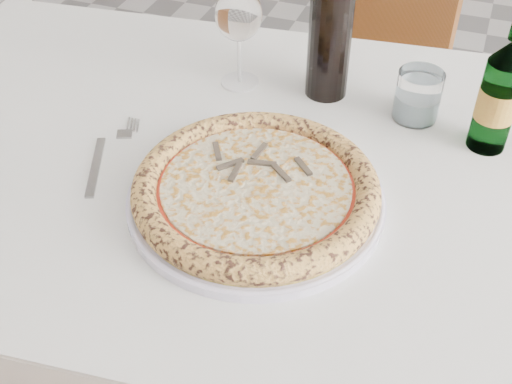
% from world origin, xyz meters
% --- Properties ---
extents(dining_table, '(1.44, 0.95, 0.76)m').
position_xyz_m(dining_table, '(-0.14, 0.26, 0.66)').
color(dining_table, brown).
rests_on(dining_table, floor).
extents(chair_far, '(0.47, 0.47, 0.93)m').
position_xyz_m(chair_far, '(-0.18, 1.05, 0.53)').
color(chair_far, brown).
rests_on(chair_far, floor).
extents(plate, '(0.35, 0.35, 0.02)m').
position_xyz_m(plate, '(-0.14, 0.16, 0.76)').
color(plate, white).
rests_on(plate, dining_table).
extents(pizza, '(0.33, 0.33, 0.03)m').
position_xyz_m(pizza, '(-0.14, 0.16, 0.78)').
color(pizza, gold).
rests_on(pizza, plate).
extents(fork, '(0.07, 0.19, 0.00)m').
position_xyz_m(fork, '(-0.39, 0.18, 0.76)').
color(fork, gray).
rests_on(fork, dining_table).
extents(wine_glass, '(0.08, 0.08, 0.17)m').
position_xyz_m(wine_glass, '(-0.28, 0.44, 0.88)').
color(wine_glass, silver).
rests_on(wine_glass, dining_table).
extents(tumbler, '(0.07, 0.07, 0.08)m').
position_xyz_m(tumbler, '(0.02, 0.44, 0.79)').
color(tumbler, white).
rests_on(tumbler, dining_table).
extents(beer_bottle, '(0.06, 0.06, 0.22)m').
position_xyz_m(beer_bottle, '(0.13, 0.40, 0.84)').
color(beer_bottle, '#2B6334').
rests_on(beer_bottle, dining_table).
extents(wine_bottle, '(0.07, 0.07, 0.28)m').
position_xyz_m(wine_bottle, '(-0.13, 0.46, 0.88)').
color(wine_bottle, black).
rests_on(wine_bottle, dining_table).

